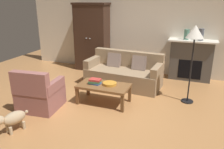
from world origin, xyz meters
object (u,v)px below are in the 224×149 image
(armoire, at_px, (92,37))
(fruit_bowl, at_px, (110,84))
(armchair_near_left, at_px, (39,95))
(fireplace, at_px, (191,60))
(mantel_vase_jade, at_px, (187,34))
(couch, at_px, (124,73))
(dog, at_px, (13,119))
(floor_lamp, at_px, (195,36))
(mantel_vase_slate, at_px, (201,35))
(coffee_table, at_px, (104,87))
(book_stack, at_px, (95,81))

(armoire, relative_size, fruit_bowl, 6.89)
(armchair_near_left, bearing_deg, fireplace, 46.68)
(fireplace, distance_m, mantel_vase_jade, 0.71)
(couch, xyz_separation_m, dog, (-1.10, -2.76, -0.07))
(armoire, bearing_deg, fireplace, 1.51)
(fireplace, distance_m, armoire, 2.99)
(floor_lamp, bearing_deg, fruit_bowl, -157.66)
(armchair_near_left, xyz_separation_m, dog, (0.11, -0.87, -0.07))
(couch, bearing_deg, dog, -111.72)
(mantel_vase_slate, height_order, floor_lamp, floor_lamp)
(mantel_vase_slate, bearing_deg, couch, -149.28)
(mantel_vase_jade, distance_m, armchair_near_left, 4.04)
(mantel_vase_jade, height_order, mantel_vase_slate, mantel_vase_slate)
(coffee_table, xyz_separation_m, mantel_vase_slate, (1.84, 2.22, 0.91))
(fireplace, relative_size, coffee_table, 1.15)
(couch, distance_m, mantel_vase_jade, 1.98)
(fireplace, height_order, armoire, armoire)
(fireplace, xyz_separation_m, armchair_near_left, (-2.79, -2.96, -0.25))
(coffee_table, bearing_deg, armchair_near_left, -147.31)
(armoire, height_order, couch, armoire)
(fireplace, bearing_deg, dog, -125.00)
(coffee_table, xyz_separation_m, fruit_bowl, (0.12, 0.05, 0.08))
(dog, bearing_deg, mantel_vase_jade, 56.72)
(fireplace, xyz_separation_m, mantel_vase_jade, (-0.18, -0.02, 0.69))
(couch, xyz_separation_m, fruit_bowl, (0.03, -1.12, 0.13))
(couch, xyz_separation_m, book_stack, (-0.28, -1.19, 0.16))
(mantel_vase_jade, bearing_deg, couch, -143.23)
(fireplace, height_order, book_stack, fireplace)
(couch, xyz_separation_m, armchair_near_left, (-1.21, -1.89, -0.00))
(fruit_bowl, distance_m, dog, 2.00)
(fruit_bowl, bearing_deg, couch, 91.70)
(couch, height_order, mantel_vase_jade, mantel_vase_jade)
(book_stack, relative_size, floor_lamp, 0.15)
(fruit_bowl, bearing_deg, mantel_vase_jade, 57.81)
(fruit_bowl, bearing_deg, armoire, 123.73)
(coffee_table, xyz_separation_m, book_stack, (-0.20, -0.01, 0.11))
(armoire, bearing_deg, dog, -85.82)
(armoire, distance_m, mantel_vase_slate, 3.14)
(fireplace, relative_size, book_stack, 4.87)
(couch, relative_size, armchair_near_left, 2.24)
(mantel_vase_slate, bearing_deg, mantel_vase_jade, 180.00)
(fireplace, xyz_separation_m, book_stack, (-1.86, -2.25, -0.09))
(couch, bearing_deg, mantel_vase_slate, 30.72)
(coffee_table, relative_size, dog, 1.99)
(armoire, height_order, book_stack, armoire)
(coffee_table, height_order, dog, coffee_table)
(fruit_bowl, relative_size, floor_lamp, 0.18)
(coffee_table, distance_m, armchair_near_left, 1.34)
(mantel_vase_slate, xyz_separation_m, armchair_near_left, (-2.97, -2.94, -0.96))
(armoire, bearing_deg, couch, -35.63)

